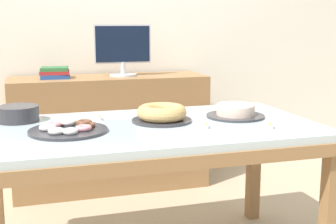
% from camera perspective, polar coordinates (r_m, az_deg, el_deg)
% --- Properties ---
extents(wall_back, '(8.00, 0.10, 2.60)m').
position_cam_1_polar(wall_back, '(3.75, -8.20, 11.67)').
color(wall_back, silver).
rests_on(wall_back, ground).
extents(dining_table, '(1.67, 0.91, 0.74)m').
position_cam_1_polar(dining_table, '(2.33, -2.03, -3.75)').
color(dining_table, silver).
rests_on(dining_table, ground).
extents(sideboard, '(1.43, 0.44, 0.85)m').
position_cam_1_polar(sideboard, '(3.55, -7.08, -2.52)').
color(sideboard, olive).
rests_on(sideboard, ground).
extents(computer_monitor, '(0.42, 0.20, 0.38)m').
position_cam_1_polar(computer_monitor, '(3.47, -5.55, 7.50)').
color(computer_monitor, silver).
rests_on(computer_monitor, sideboard).
extents(book_stack, '(0.22, 0.19, 0.08)m').
position_cam_1_polar(book_stack, '(3.43, -13.65, 4.66)').
color(book_stack, '#23478C').
rests_on(book_stack, sideboard).
extents(cake_chocolate_round, '(0.31, 0.31, 0.07)m').
position_cam_1_polar(cake_chocolate_round, '(2.52, 8.23, 0.05)').
color(cake_chocolate_round, '#333338').
rests_on(cake_chocolate_round, dining_table).
extents(cake_golden_bundt, '(0.31, 0.31, 0.09)m').
position_cam_1_polar(cake_golden_bundt, '(2.38, -0.76, -0.21)').
color(cake_golden_bundt, '#333338').
rests_on(cake_golden_bundt, dining_table).
extents(pastry_platter, '(0.36, 0.36, 0.04)m').
position_cam_1_polar(pastry_platter, '(2.21, -12.03, -2.03)').
color(pastry_platter, '#333338').
rests_on(pastry_platter, dining_table).
extents(plate_stack, '(0.21, 0.21, 0.08)m').
position_cam_1_polar(plate_stack, '(2.50, -17.82, -0.20)').
color(plate_stack, '#333338').
rests_on(plate_stack, dining_table).
extents(tealight_right_edge, '(0.04, 0.04, 0.04)m').
position_cam_1_polar(tealight_right_edge, '(2.68, 0.97, 0.40)').
color(tealight_right_edge, silver).
rests_on(tealight_right_edge, dining_table).
extents(tealight_left_edge, '(0.04, 0.04, 0.04)m').
position_cam_1_polar(tealight_left_edge, '(2.28, 12.39, -1.74)').
color(tealight_left_edge, silver).
rests_on(tealight_left_edge, dining_table).
extents(tealight_centre, '(0.04, 0.04, 0.04)m').
position_cam_1_polar(tealight_centre, '(2.24, 4.66, -1.73)').
color(tealight_centre, silver).
rests_on(tealight_centre, dining_table).
extents(tealight_near_cakes, '(0.04, 0.04, 0.04)m').
position_cam_1_polar(tealight_near_cakes, '(2.44, -8.39, -0.76)').
color(tealight_near_cakes, silver).
rests_on(tealight_near_cakes, dining_table).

